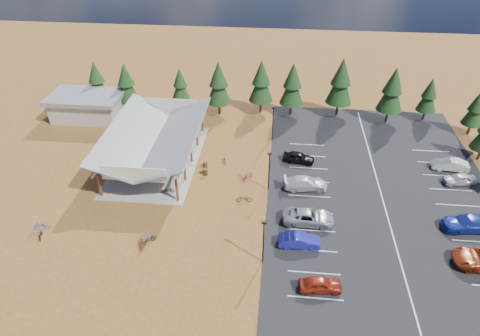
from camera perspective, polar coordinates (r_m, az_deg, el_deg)
ground at (r=50.88m, az=-1.97°, el=-3.80°), size 140.00×140.00×0.00m
asphalt_lot at (r=54.44m, az=18.18°, el=-2.87°), size 27.00×44.00×0.04m
concrete_pad at (r=58.38m, az=-10.85°, el=1.11°), size 10.60×18.60×0.10m
bike_pavilion at (r=56.46m, az=-11.26°, el=4.32°), size 11.65×19.40×4.97m
outbuilding at (r=71.26m, az=-19.71°, el=7.80°), size 11.00×7.00×3.90m
lamp_post_0 at (r=41.03m, az=3.14°, el=-9.47°), size 0.50×0.25×5.14m
lamp_post_1 at (r=50.43m, az=3.90°, el=-0.09°), size 0.50×0.25×5.14m
lamp_post_2 at (r=60.74m, az=4.40°, el=6.24°), size 0.50×0.25×5.14m
trash_bin_0 at (r=54.36m, az=-4.64°, el=-0.54°), size 0.60×0.60×0.90m
trash_bin_1 at (r=55.68m, az=-4.64°, el=0.39°), size 0.60×0.60×0.90m
pine_0 at (r=73.56m, az=-18.61°, el=11.12°), size 3.30×3.30×7.68m
pine_1 at (r=70.53m, az=-14.96°, el=10.98°), size 3.45×3.45×8.03m
pine_2 at (r=70.17m, az=-7.98°, el=11.02°), size 2.92×2.92×6.80m
pine_3 at (r=67.00m, az=-2.86°, el=11.27°), size 3.75×3.75×8.73m
pine_4 at (r=67.59m, az=2.85°, el=11.50°), size 3.76×3.76×8.76m
pine_5 at (r=67.11m, az=7.01°, el=11.06°), size 3.72×3.72×8.66m
pine_6 at (r=68.11m, az=13.31°, el=11.20°), size 4.06×4.06×9.46m
pine_7 at (r=68.17m, az=19.67°, el=9.82°), size 3.82×3.82×8.91m
pine_8 at (r=71.54m, az=23.91°, el=8.91°), size 2.98×2.98×6.94m
pine_13 at (r=70.17m, az=28.97°, el=7.00°), size 2.95×2.95×6.87m
bike_0 at (r=54.25m, az=-13.96°, el=-1.53°), size 1.76×1.02×0.88m
bike_1 at (r=57.60m, az=-13.33°, el=0.86°), size 1.55×0.73×0.90m
bike_2 at (r=58.76m, az=-12.90°, el=1.70°), size 2.01×1.11×1.00m
bike_3 at (r=64.18m, az=-10.03°, el=5.01°), size 1.73×0.64×1.02m
bike_4 at (r=51.73m, az=-9.66°, el=-2.90°), size 1.71×1.05×0.85m
bike_5 at (r=54.98m, az=-8.00°, el=-0.22°), size 1.51×0.45×0.90m
bike_6 at (r=59.66m, az=-8.40°, el=2.76°), size 1.95×1.23×0.97m
bike_7 at (r=61.82m, az=-6.77°, el=4.08°), size 1.61×0.60×0.95m
bike_8 at (r=49.75m, az=-25.04°, el=-8.11°), size 1.00×1.60×0.79m
bike_9 at (r=50.34m, az=-25.56°, el=-7.54°), size 1.52×1.60×1.03m
bike_10 at (r=50.90m, az=-24.91°, el=-6.96°), size 1.71×0.82×0.86m
bike_11 at (r=45.17m, az=-12.95°, el=-9.78°), size 0.97×1.89×1.10m
bike_12 at (r=45.51m, az=-12.14°, el=-9.35°), size 1.67×1.85×0.97m
bike_13 at (r=46.06m, az=-12.36°, el=-8.84°), size 1.53×0.80×0.89m
bike_14 at (r=56.68m, az=-2.01°, el=1.11°), size 0.94×1.66×0.82m
bike_15 at (r=53.32m, az=1.03°, el=-1.07°), size 1.53×1.70×1.08m
bike_16 at (r=49.74m, az=0.56°, el=-4.10°), size 1.88×0.84×0.95m
car_0 at (r=40.86m, az=10.67°, el=-15.01°), size 4.11×2.02×1.35m
car_1 at (r=44.50m, az=7.90°, el=-9.55°), size 4.35×1.67×1.41m
car_2 at (r=47.28m, az=9.10°, el=-6.46°), size 5.62×2.62×1.56m
car_3 at (r=52.25m, az=8.71°, el=-1.98°), size 5.51×2.78×1.53m
car_4 at (r=57.05m, az=7.82°, el=1.42°), size 4.34×2.29×1.41m
car_7 at (r=51.94m, az=28.22°, el=-6.50°), size 5.86×2.80×1.65m
car_8 at (r=59.01m, az=27.20°, el=-1.32°), size 4.08×2.18×1.32m
car_9 at (r=61.32m, az=26.20°, el=0.42°), size 4.64×2.08×1.48m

